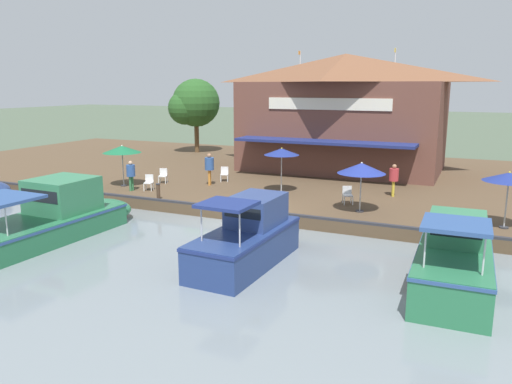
% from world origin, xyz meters
% --- Properties ---
extents(ground_plane, '(220.00, 220.00, 0.00)m').
position_xyz_m(ground_plane, '(0.00, 0.00, 0.00)').
color(ground_plane, '#4C5B47').
extents(quay_deck, '(22.00, 56.00, 0.60)m').
position_xyz_m(quay_deck, '(-11.00, 0.00, 0.30)').
color(quay_deck, brown).
rests_on(quay_deck, ground).
extents(quay_edge_fender, '(0.20, 50.40, 0.10)m').
position_xyz_m(quay_edge_fender, '(-0.10, 0.00, 0.65)').
color(quay_edge_fender, '#2D2D33').
rests_on(quay_edge_fender, quay_deck).
extents(waterfront_restaurant, '(9.66, 13.24, 7.86)m').
position_xyz_m(waterfront_restaurant, '(-13.34, 1.27, 4.46)').
color(waterfront_restaurant, brown).
rests_on(waterfront_restaurant, quay_deck).
extents(patio_umbrella_near_quay_edge, '(2.12, 2.12, 2.26)m').
position_xyz_m(patio_umbrella_near_quay_edge, '(-2.03, 5.09, 2.59)').
color(patio_umbrella_near_quay_edge, '#B7B7B7').
rests_on(patio_umbrella_near_quay_edge, quay_deck).
extents(patio_umbrella_mid_patio_right, '(2.12, 2.12, 2.32)m').
position_xyz_m(patio_umbrella_mid_patio_right, '(-2.38, -8.39, 2.68)').
color(patio_umbrella_mid_patio_right, '#B7B7B7').
rests_on(patio_umbrella_mid_patio_right, quay_deck).
extents(patio_umbrella_by_entrance, '(1.96, 1.96, 2.29)m').
position_xyz_m(patio_umbrella_by_entrance, '(-1.81, 10.91, 2.66)').
color(patio_umbrella_by_entrance, '#B7B7B7').
rests_on(patio_umbrella_by_entrance, quay_deck).
extents(patio_umbrella_back_row, '(1.85, 1.85, 2.38)m').
position_xyz_m(patio_umbrella_back_row, '(-4.48, 0.33, 2.76)').
color(patio_umbrella_back_row, '#B7B7B7').
rests_on(patio_umbrella_back_row, quay_deck).
extents(cafe_chair_mid_patio, '(0.58, 0.58, 0.85)m').
position_xyz_m(cafe_chair_mid_patio, '(-6.00, -3.88, 1.08)').
color(cafe_chair_mid_patio, white).
rests_on(cafe_chair_mid_patio, quay_deck).
extents(cafe_chair_under_first_umbrella, '(0.57, 0.57, 0.85)m').
position_xyz_m(cafe_chair_under_first_umbrella, '(-4.01, -6.86, 1.08)').
color(cafe_chair_under_first_umbrella, white).
rests_on(cafe_chair_under_first_umbrella, quay_deck).
extents(cafe_chair_far_corner_seat, '(0.56, 0.56, 0.85)m').
position_xyz_m(cafe_chair_far_corner_seat, '(-1.99, -6.37, 1.08)').
color(cafe_chair_far_corner_seat, white).
rests_on(cafe_chair_far_corner_seat, quay_deck).
extents(cafe_chair_facing_river, '(0.59, 0.59, 0.85)m').
position_xyz_m(cafe_chair_facing_river, '(-3.33, 4.19, 1.08)').
color(cafe_chair_facing_river, white).
rests_on(cafe_chair_facing_river, quay_deck).
extents(person_at_quay_edge, '(0.46, 0.46, 1.62)m').
position_xyz_m(person_at_quay_edge, '(-1.52, -7.17, 1.61)').
color(person_at_quay_edge, '#337547').
rests_on(person_at_quay_edge, quay_deck).
extents(person_mid_patio, '(0.47, 0.47, 1.66)m').
position_xyz_m(person_mid_patio, '(-5.92, 5.90, 1.64)').
color(person_mid_patio, gold).
rests_on(person_mid_patio, quay_deck).
extents(person_near_entrance, '(0.51, 0.51, 1.82)m').
position_xyz_m(person_near_entrance, '(-4.60, -4.10, 1.75)').
color(person_near_entrance, orange).
rests_on(person_near_entrance, quay_deck).
extents(motorboat_second_along, '(6.06, 2.18, 2.47)m').
position_xyz_m(motorboat_second_along, '(4.32, 2.73, 0.94)').
color(motorboat_second_along, navy).
rests_on(motorboat_second_along, river_water).
extents(motorboat_distant_upstream, '(8.22, 3.06, 2.32)m').
position_xyz_m(motorboat_distant_upstream, '(4.91, -5.91, 0.85)').
color(motorboat_distant_upstream, '#287047').
rests_on(motorboat_distant_upstream, river_water).
extents(motorboat_far_downstream, '(6.24, 2.22, 2.46)m').
position_xyz_m(motorboat_far_downstream, '(3.76, 9.35, 0.90)').
color(motorboat_far_downstream, '#287047').
rests_on(motorboat_far_downstream, river_water).
extents(mooring_post, '(0.22, 0.22, 0.81)m').
position_xyz_m(mooring_post, '(-0.35, -4.60, 1.02)').
color(mooring_post, '#473323').
rests_on(mooring_post, quay_deck).
extents(tree_upstream_bank, '(4.38, 4.17, 6.65)m').
position_xyz_m(tree_upstream_bank, '(-16.58, 0.74, 5.04)').
color(tree_upstream_bank, brown).
rests_on(tree_upstream_bank, quay_deck).
extents(tree_behind_restaurant, '(4.16, 3.96, 6.12)m').
position_xyz_m(tree_behind_restaurant, '(-16.48, -12.34, 4.62)').
color(tree_behind_restaurant, brown).
rests_on(tree_behind_restaurant, quay_deck).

